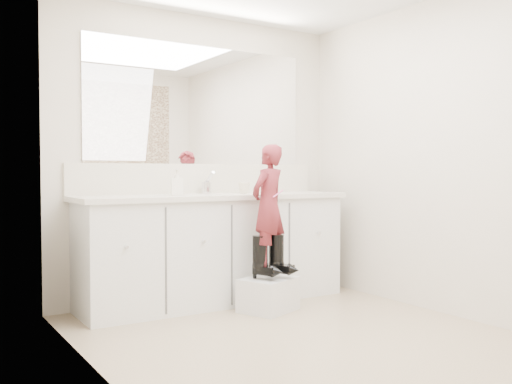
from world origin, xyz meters
TOP-DOWN VIEW (x-y plane):
  - floor at (0.00, 0.00)m, footprint 3.00×3.00m
  - wall_back at (0.00, 1.50)m, footprint 2.60×0.00m
  - wall_left at (-1.30, 0.00)m, footprint 0.00×3.00m
  - wall_right at (1.30, 0.00)m, footprint 0.00×3.00m
  - vanity_cabinet at (0.00, 1.23)m, footprint 2.20×0.55m
  - countertop at (0.00, 1.21)m, footprint 2.28×0.58m
  - backsplash at (0.00, 1.49)m, footprint 2.28×0.03m
  - mirror at (0.00, 1.49)m, footprint 2.00×0.02m
  - faucet at (0.00, 1.38)m, footprint 0.08×0.08m
  - cup at (0.28, 1.23)m, footprint 0.14×0.14m
  - soap_bottle at (-0.35, 1.20)m, footprint 0.12×0.12m
  - step_stool at (0.21, 0.75)m, footprint 0.50×0.46m
  - boot_left at (0.14, 0.75)m, footprint 0.20×0.25m
  - boot_right at (0.29, 0.75)m, footprint 0.20×0.25m
  - toddler at (0.21, 0.75)m, footprint 0.40×0.33m
  - toothbrush at (0.28, 0.72)m, footprint 0.13×0.06m

SIDE VIEW (x-z plane):
  - floor at x=0.00m, z-range 0.00..0.00m
  - step_stool at x=0.21m, z-range 0.00..0.26m
  - boot_left at x=0.14m, z-range 0.26..0.59m
  - boot_right at x=0.29m, z-range 0.26..0.59m
  - vanity_cabinet at x=0.00m, z-range 0.00..0.85m
  - toddler at x=0.21m, z-range 0.36..1.28m
  - countertop at x=0.00m, z-range 0.85..0.89m
  - toothbrush at x=0.28m, z-range 0.88..0.93m
  - cup at x=0.28m, z-range 0.89..0.99m
  - faucet at x=0.00m, z-range 0.89..0.99m
  - soap_bottle at x=-0.35m, z-range 0.89..1.09m
  - backsplash at x=0.00m, z-range 0.89..1.14m
  - wall_back at x=0.00m, z-range -0.10..2.50m
  - wall_left at x=-1.30m, z-range -0.30..2.70m
  - wall_right at x=1.30m, z-range -0.30..2.70m
  - mirror at x=0.00m, z-range 1.14..2.14m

